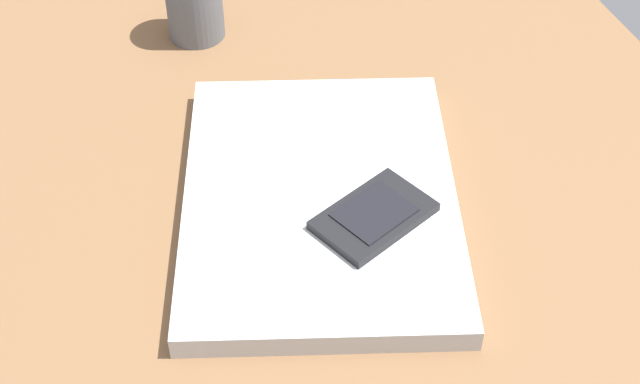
{
  "coord_description": "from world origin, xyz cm",
  "views": [
    {
      "loc": [
        47.16,
        -20.29,
        62.1
      ],
      "look_at": [
        -8.79,
        -2.28,
        5.0
      ],
      "focal_mm": 51.19,
      "sensor_mm": 36.0,
      "label": 1
    }
  ],
  "objects": [
    {
      "name": "laptop_closed",
      "position": [
        -8.79,
        -2.28,
        4.11
      ],
      "size": [
        38.16,
        32.5,
        2.21
      ],
      "primitive_type": "cube",
      "rotation": [
        0.0,
        0.0,
        -0.28
      ],
      "color": "#B7BABC",
      "rests_on": "desk_surface"
    },
    {
      "name": "desk_surface",
      "position": [
        0.0,
        0.0,
        1.5
      ],
      "size": [
        120.0,
        80.0,
        3.0
      ],
      "primitive_type": "cube",
      "color": "brown",
      "rests_on": "ground"
    },
    {
      "name": "cell_phone_on_laptop",
      "position": [
        -3.88,
        1.05,
        5.68
      ],
      "size": [
        10.06,
        11.82,
        0.99
      ],
      "color": "black",
      "rests_on": "laptop_closed"
    }
  ]
}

